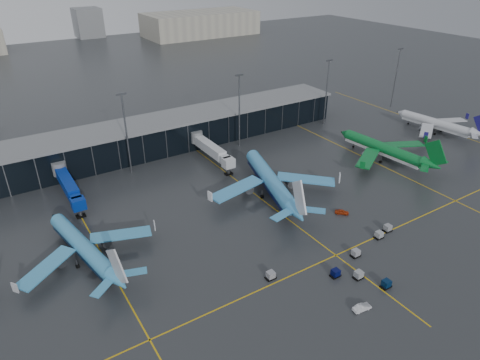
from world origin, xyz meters
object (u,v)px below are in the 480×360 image
airliner_klm_near (270,172)px  service_van_red (342,212)px  airliner_arkefly (81,238)px  mobile_airstair (297,201)px  service_van_white (362,307)px  airliner_ba (436,118)px  airliner_aer_lingus (384,142)px  baggage_carts (354,259)px

airliner_klm_near → service_van_red: bearing=-47.4°
airliner_arkefly → mobile_airstair: (55.40, -6.96, -4.96)m
airliner_klm_near → service_van_white: size_ratio=11.43×
airliner_arkefly → airliner_klm_near: (52.66, 1.97, 1.09)m
service_van_white → airliner_ba: bearing=-54.9°
airliner_klm_near → service_van_white: bearing=-87.8°
mobile_airstair → service_van_white: bearing=-121.8°
airliner_arkefly → airliner_ba: size_ratio=1.02×
airliner_aer_lingus → service_van_white: size_ratio=10.24×
airliner_aer_lingus → service_van_red: airliner_aer_lingus is taller
baggage_carts → mobile_airstair: (5.00, 26.35, 0.01)m
airliner_ba → airliner_klm_near: bearing=175.9°
airliner_klm_near → airliner_ba: airliner_klm_near is taller
mobile_airstair → service_van_red: size_ratio=0.99×
airliner_arkefly → service_van_red: 64.77m
baggage_carts → service_van_white: size_ratio=9.51×
baggage_carts → mobile_airstair: size_ratio=10.38×
baggage_carts → service_van_red: 19.90m
airliner_ba → mobile_airstair: airliner_ba is taller
airliner_arkefly → baggage_carts: 60.62m
airliner_ba → baggage_carts: size_ratio=0.99×
airliner_ba → mobile_airstair: 79.24m
airliner_aer_lingus → baggage_carts: 58.24m
airliner_ba → baggage_carts: bearing=-161.6°
airliner_arkefly → service_van_white: bearing=-57.5°
airliner_arkefly → baggage_carts: size_ratio=1.01×
airliner_klm_near → airliner_aer_lingus: (44.78, -1.37, -0.71)m
airliner_arkefly → airliner_ba: (133.36, 6.37, -0.10)m
baggage_carts → service_van_white: (-9.39, -11.16, -0.12)m
service_van_red → service_van_white: service_van_white is taller
airliner_aer_lingus → baggage_carts: airliner_aer_lingus is taller
airliner_arkefly → baggage_carts: (50.40, -33.31, -4.97)m
mobile_airstair → airliner_arkefly: bearing=162.0°
airliner_arkefly → mobile_airstair: size_ratio=10.49×
airliner_klm_near → mobile_airstair: bearing=-56.7°
airliner_arkefly → service_van_white: airliner_arkefly is taller
airliner_ba → airliner_arkefly: bearing=175.6°
airliner_ba → mobile_airstair: bearing=-177.5°
baggage_carts → mobile_airstair: 26.82m
service_van_red → baggage_carts: bearing=-170.5°
baggage_carts → airliner_ba: bearing=25.6°
baggage_carts → airliner_aer_lingus: bearing=35.8°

